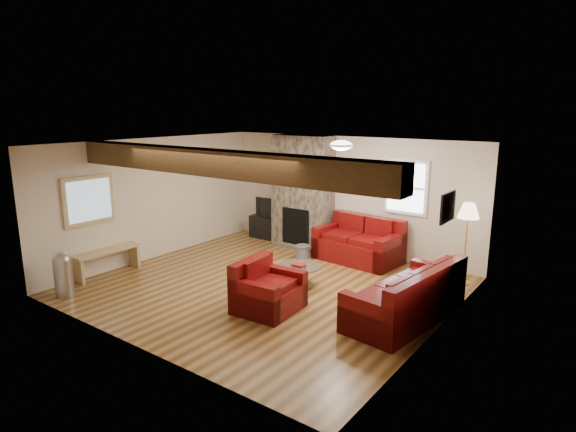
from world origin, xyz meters
name	(u,v)px	position (x,y,z in m)	size (l,w,h in m)	color
room	(267,218)	(0.00, 0.00, 1.25)	(8.00, 8.00, 8.00)	#553516
oak_beam	(213,163)	(0.00, -1.25, 2.31)	(6.00, 0.36, 0.38)	black
chimney_breast	(302,193)	(-1.00, 2.49, 1.22)	(1.40, 0.67, 2.50)	#342E28
back_window	(406,187)	(1.35, 2.71, 1.55)	(0.90, 0.08, 1.10)	white
hatch_window	(89,200)	(-2.96, -1.50, 1.45)	(0.08, 1.00, 0.90)	tan
ceiling_dome	(341,147)	(0.90, 0.90, 2.44)	(0.40, 0.40, 0.18)	#F1E7CD
artwork_back	(353,175)	(0.15, 2.71, 1.70)	(0.42, 0.06, 0.52)	black
artwork_right	(447,207)	(2.96, 0.30, 1.75)	(0.06, 0.55, 0.42)	black
sofa_three	(406,292)	(2.48, 0.18, 0.42)	(2.15, 0.90, 0.83)	#4C0A05
loveseat	(358,240)	(0.58, 2.23, 0.45)	(1.69, 0.97, 0.90)	#4C0A05
armchair_red	(269,286)	(0.64, -0.78, 0.39)	(0.97, 0.85, 0.79)	#4C0A05
coffee_table	(299,276)	(0.44, 0.31, 0.19)	(0.80, 0.80, 0.42)	#442B16
tv_cabinet	(272,228)	(-1.92, 2.53, 0.27)	(1.07, 0.43, 0.54)	black
television	(271,207)	(-1.92, 2.53, 0.77)	(0.80, 0.10, 0.46)	black
floor_lamp	(468,215)	(2.73, 2.19, 1.26)	(0.38, 0.38, 1.48)	tan
pine_bench	(108,262)	(-2.83, -1.31, 0.24)	(0.30, 1.29, 0.48)	tan
pedal_bin	(63,274)	(-2.47, -2.37, 0.38)	(0.30, 0.30, 0.76)	#9B9BA0
coal_bucket	(302,252)	(-0.40, 1.64, 0.15)	(0.33, 0.33, 0.31)	gray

